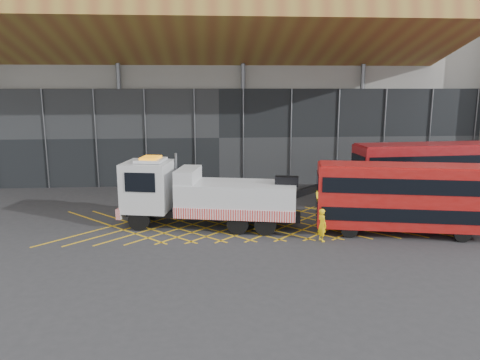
{
  "coord_description": "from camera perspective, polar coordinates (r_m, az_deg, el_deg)",
  "views": [
    {
      "loc": [
        0.83,
        -27.37,
        8.28
      ],
      "look_at": [
        3.0,
        1.5,
        2.4
      ],
      "focal_mm": 35.0,
      "sensor_mm": 36.0,
      "label": 1
    }
  ],
  "objects": [
    {
      "name": "construction_building",
      "position": [
        45.79,
        -3.0,
        12.34
      ],
      "size": [
        55.0,
        23.97,
        18.0
      ],
      "color": "gray",
      "rests_on": "ground_plane"
    },
    {
      "name": "road_markings",
      "position": [
        28.7,
        0.63,
        -5.28
      ],
      "size": [
        23.16,
        7.16,
        0.01
      ],
      "color": "#EDB116",
      "rests_on": "ground_plane"
    },
    {
      "name": "ground_plane",
      "position": [
        28.61,
        -5.8,
        -5.4
      ],
      "size": [
        120.0,
        120.0,
        0.0
      ],
      "primitive_type": "plane",
      "color": "#2D2D30"
    },
    {
      "name": "bus_towed",
      "position": [
        27.66,
        19.57,
        -1.86
      ],
      "size": [
        10.05,
        4.19,
        3.99
      ],
      "rotation": [
        0.0,
        0.0,
        -0.2
      ],
      "color": "#9E0F0C",
      "rests_on": "ground_plane"
    },
    {
      "name": "worker",
      "position": [
        25.67,
        9.97,
        -5.41
      ],
      "size": [
        0.61,
        0.75,
        1.8
      ],
      "primitive_type": "imported",
      "rotation": [
        0.0,
        0.0,
        1.87
      ],
      "color": "yellow",
      "rests_on": "ground_plane"
    },
    {
      "name": "bus_second",
      "position": [
        34.67,
        22.41,
        0.92
      ],
      "size": [
        10.98,
        3.3,
        4.4
      ],
      "rotation": [
        0.0,
        0.0,
        0.07
      ],
      "color": "maroon",
      "rests_on": "ground_plane"
    },
    {
      "name": "recovery_truck",
      "position": [
        27.64,
        -4.59,
        -1.79
      ],
      "size": [
        12.17,
        4.92,
        4.23
      ],
      "rotation": [
        0.0,
        0.0,
        -0.2
      ],
      "color": "black",
      "rests_on": "ground_plane"
    }
  ]
}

